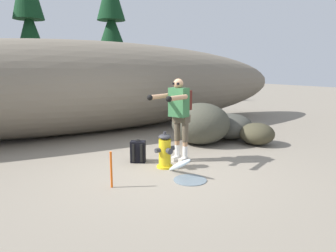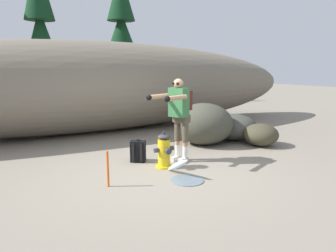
{
  "view_description": "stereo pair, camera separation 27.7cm",
  "coord_description": "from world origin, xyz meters",
  "views": [
    {
      "loc": [
        -2.9,
        -4.91,
        1.91
      ],
      "look_at": [
        0.4,
        0.3,
        0.75
      ],
      "focal_mm": 32.98,
      "sensor_mm": 36.0,
      "label": 1
    },
    {
      "loc": [
        -2.66,
        -5.06,
        1.91
      ],
      "look_at": [
        0.4,
        0.3,
        0.75
      ],
      "focal_mm": 32.98,
      "sensor_mm": 36.0,
      "label": 2
    }
  ],
  "objects": [
    {
      "name": "ground_plane",
      "position": [
        0.0,
        0.0,
        -0.02
      ],
      "size": [
        56.0,
        56.0,
        0.04
      ],
      "primitive_type": "cube",
      "color": "gray"
    },
    {
      "name": "dirt_embankment",
      "position": [
        0.0,
        4.23,
        1.36
      ],
      "size": [
        15.33,
        3.2,
        2.71
      ],
      "primitive_type": "ellipsoid",
      "color": "#756B5B",
      "rests_on": "ground_plane"
    },
    {
      "name": "fire_hydrant",
      "position": [
        0.13,
        -0.01,
        0.33
      ],
      "size": [
        0.41,
        0.37,
        0.71
      ],
      "color": "gold",
      "rests_on": "ground_plane"
    },
    {
      "name": "hydrant_water_jet",
      "position": [
        0.13,
        -0.61,
        0.12
      ],
      "size": [
        0.58,
        0.98,
        0.45
      ],
      "color": "silver",
      "rests_on": "ground_plane"
    },
    {
      "name": "utility_worker",
      "position": [
        0.58,
        0.18,
        1.08
      ],
      "size": [
        1.04,
        0.73,
        1.71
      ],
      "rotation": [
        0.0,
        0.0,
        -2.77
      ],
      "color": "beige",
      "rests_on": "ground_plane"
    },
    {
      "name": "spare_backpack",
      "position": [
        -0.14,
        0.6,
        0.22
      ],
      "size": [
        0.36,
        0.36,
        0.47
      ],
      "rotation": [
        0.0,
        0.0,
        0.96
      ],
      "color": "black",
      "rests_on": "ground_plane"
    },
    {
      "name": "boulder_large",
      "position": [
        1.92,
        1.14,
        0.53
      ],
      "size": [
        1.95,
        1.91,
        1.05
      ],
      "primitive_type": "ellipsoid",
      "rotation": [
        0.0,
        0.0,
        2.51
      ],
      "color": "#414135",
      "rests_on": "ground_plane"
    },
    {
      "name": "boulder_mid",
      "position": [
        3.08,
        0.32,
        0.28
      ],
      "size": [
        1.11,
        1.12,
        0.55
      ],
      "primitive_type": "ellipsoid",
      "rotation": [
        0.0,
        0.0,
        4.36
      ],
      "color": "#403C2A",
      "rests_on": "ground_plane"
    },
    {
      "name": "boulder_small",
      "position": [
        2.97,
        1.2,
        0.35
      ],
      "size": [
        1.8,
        1.81,
        0.69
      ],
      "primitive_type": "ellipsoid",
      "rotation": [
        0.0,
        0.0,
        5.63
      ],
      "color": "#404039",
      "rests_on": "ground_plane"
    },
    {
      "name": "pine_tree_left",
      "position": [
        -0.46,
        10.49,
        3.56
      ],
      "size": [
        2.07,
        2.07,
        6.89
      ],
      "color": "#47331E",
      "rests_on": "ground_plane"
    },
    {
      "name": "pine_tree_center",
      "position": [
        3.99,
        11.85,
        4.04
      ],
      "size": [
        2.41,
        2.41,
        7.22
      ],
      "color": "#47331E",
      "rests_on": "ground_plane"
    },
    {
      "name": "survey_stake",
      "position": [
        -1.14,
        -0.41,
        0.3
      ],
      "size": [
        0.04,
        0.04,
        0.6
      ],
      "primitive_type": "cylinder",
      "color": "#E55914",
      "rests_on": "ground_plane"
    }
  ]
}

